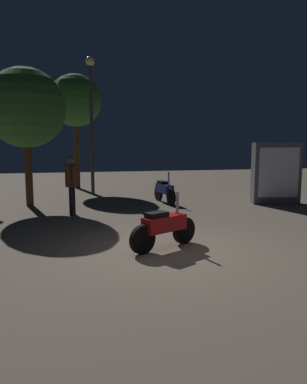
{
  "coord_description": "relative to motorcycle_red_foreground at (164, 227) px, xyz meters",
  "views": [
    {
      "loc": [
        -1.74,
        -6.33,
        2.07
      ],
      "look_at": [
        -0.06,
        1.3,
        1.0
      ],
      "focal_mm": 33.25,
      "sensor_mm": 36.0,
      "label": 1
    }
  ],
  "objects": [
    {
      "name": "tree_center_bg",
      "position": [
        -3.19,
        5.71,
        2.76
      ],
      "size": [
        2.57,
        2.57,
        4.49
      ],
      "color": "#4C331E",
      "rests_on": "ground_plane"
    },
    {
      "name": "tree_left_bg",
      "position": [
        -1.59,
        10.2,
        3.53
      ],
      "size": [
        2.35,
        2.35,
        5.17
      ],
      "color": "#4C331E",
      "rests_on": "ground_plane"
    },
    {
      "name": "motorcycle_blue_parked_left",
      "position": [
        1.34,
        5.31,
        0.0
      ],
      "size": [
        0.45,
        1.65,
        1.11
      ],
      "rotation": [
        0.0,
        0.0,
        4.88
      ],
      "color": "black",
      "rests_on": "ground_plane"
    },
    {
      "name": "ground_plane",
      "position": [
        0.06,
        -0.29,
        -0.44
      ],
      "size": [
        40.0,
        40.0,
        0.0
      ],
      "primitive_type": "plane",
      "color": "#756656"
    },
    {
      "name": "kiosk_billboard",
      "position": [
        5.08,
        4.39,
        0.61
      ],
      "size": [
        1.67,
        0.83,
        2.1
      ],
      "rotation": [
        0.0,
        0.0,
        2.93
      ],
      "color": "#595960",
      "rests_on": "ground_plane"
    },
    {
      "name": "streetlamp_near",
      "position": [
        -1.0,
        7.97,
        2.97
      ],
      "size": [
        0.36,
        0.36,
        5.43
      ],
      "color": "#38383D",
      "rests_on": "ground_plane"
    },
    {
      "name": "motorcycle_red_foreground",
      "position": [
        0.0,
        0.0,
        0.0
      ],
      "size": [
        1.51,
        0.87,
        1.11
      ],
      "rotation": [
        0.0,
        0.0,
        0.49
      ],
      "color": "black",
      "rests_on": "ground_plane"
    },
    {
      "name": "person_rider_beside",
      "position": [
        -1.79,
        3.83,
        0.59
      ],
      "size": [
        0.35,
        0.65,
        1.72
      ],
      "rotation": [
        0.0,
        0.0,
        2.77
      ],
      "color": "black",
      "rests_on": "ground_plane"
    }
  ]
}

